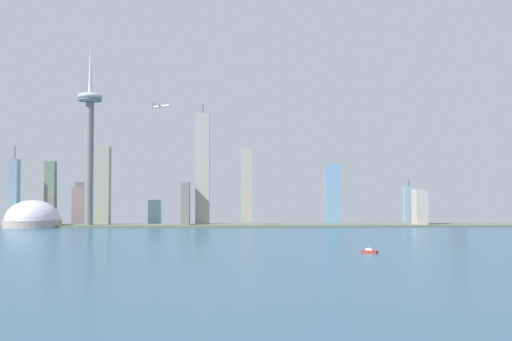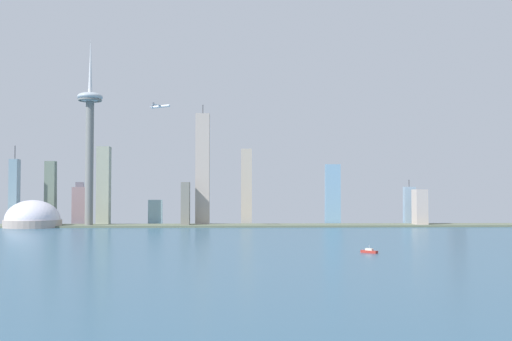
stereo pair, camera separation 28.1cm
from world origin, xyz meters
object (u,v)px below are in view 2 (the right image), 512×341
skyscraper_1 (420,208)px  skyscraper_10 (246,187)px  observation_tower (90,128)px  skyscraper_9 (27,204)px  skyscraper_5 (104,186)px  skyscraper_13 (14,192)px  skyscraper_12 (334,188)px  skyscraper_11 (80,205)px  stadium_dome (33,220)px  skyscraper_3 (332,195)px  skyscraper_4 (156,212)px  boat_2 (369,251)px  skyscraper_7 (51,193)px  skyscraper_0 (456,188)px  skyscraper_8 (185,204)px  airplane (161,106)px  skyscraper_6 (203,170)px  skyscraper_2 (409,206)px

skyscraper_1 → skyscraper_10: skyscraper_10 is taller
skyscraper_1 → skyscraper_10: (-268.13, 57.50, 33.27)m
observation_tower → skyscraper_9: (-127.77, 106.86, -116.02)m
skyscraper_1 → skyscraper_9: bearing=170.8°
skyscraper_5 → skyscraper_13: bearing=-178.7°
skyscraper_12 → skyscraper_9: bearing=177.9°
skyscraper_11 → skyscraper_12: skyscraper_12 is taller
stadium_dome → skyscraper_3: (460.34, 64.15, 38.60)m
observation_tower → skyscraper_4: size_ratio=4.30×
skyscraper_4 → skyscraper_12: 299.30m
skyscraper_10 → boat_2: 499.93m
skyscraper_7 → skyscraper_9: 69.50m
skyscraper_4 → skyscraper_7: (-168.24, -8.45, 31.09)m
skyscraper_3 → boat_2: (-46.05, -480.31, -47.49)m
skyscraper_0 → skyscraper_7: (-673.01, -24.87, -8.63)m
skyscraper_8 → skyscraper_13: skyscraper_13 is taller
skyscraper_9 → skyscraper_10: 371.66m
airplane → boat_2: bearing=-20.9°
skyscraper_1 → skyscraper_8: (-363.06, 5.57, 5.59)m
skyscraper_5 → stadium_dome: bearing=-152.5°
observation_tower → airplane: 146.68m
skyscraper_0 → skyscraper_7: 673.53m
skyscraper_1 → skyscraper_6: size_ratio=0.30×
skyscraper_6 → skyscraper_9: (-297.95, 76.33, -54.59)m
skyscraper_4 → skyscraper_13: size_ratio=0.53×
skyscraper_10 → boat_2: (93.47, -487.40, -60.28)m
skyscraper_9 → skyscraper_11: 103.55m
skyscraper_4 → skyscraper_9: skyscraper_9 is taller
skyscraper_6 → skyscraper_7: 251.19m
skyscraper_12 → airplane: bearing=-147.5°
skyscraper_4 → skyscraper_5: bearing=-157.2°
skyscraper_10 → skyscraper_0: bearing=4.4°
skyscraper_5 → skyscraper_10: bearing=5.6°
skyscraper_13 → skyscraper_12: bearing=5.7°
skyscraper_0 → skyscraper_4: skyscraper_0 is taller
skyscraper_7 → airplane: bearing=-37.6°
airplane → stadium_dome: bearing=-164.0°
skyscraper_2 → skyscraper_1: bearing=-83.1°
skyscraper_1 → skyscraper_2: skyscraper_2 is taller
observation_tower → skyscraper_9: observation_tower is taller
skyscraper_1 → skyscraper_2: 41.32m
observation_tower → skyscraper_4: 174.68m
skyscraper_5 → skyscraper_7: 93.55m
skyscraper_12 → boat_2: skyscraper_12 is taller
skyscraper_2 → airplane: size_ratio=2.43×
skyscraper_1 → skyscraper_10: size_ratio=0.46×
skyscraper_6 → skyscraper_13: 297.05m
skyscraper_13 → airplane: (242.08, -121.07, 119.67)m
observation_tower → skyscraper_11: (-30.38, 71.73, -117.69)m
skyscraper_4 → airplane: 220.07m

